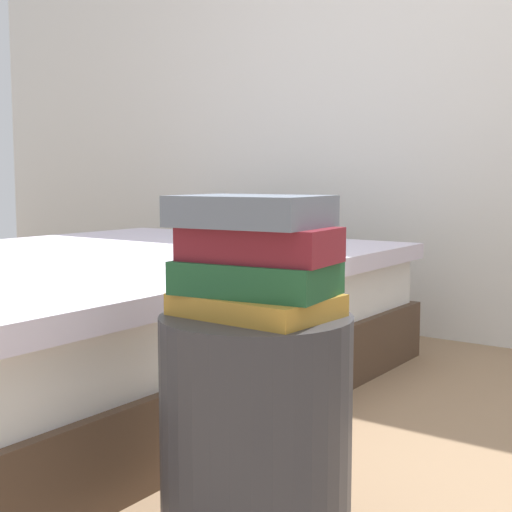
% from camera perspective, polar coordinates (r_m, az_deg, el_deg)
% --- Properties ---
extents(bed, '(1.57, 2.03, 0.62)m').
position_cam_1_polar(bed, '(2.57, -11.64, -4.75)').
color(bed, '#4C3828').
rests_on(bed, ground_plane).
extents(side_table, '(0.37, 0.37, 0.46)m').
position_cam_1_polar(side_table, '(1.41, 0.00, -14.01)').
color(side_table, '#333338').
rests_on(side_table, ground_plane).
extents(book_ochre, '(0.29, 0.21, 0.04)m').
position_cam_1_polar(book_ochre, '(1.35, 0.07, -3.86)').
color(book_ochre, '#B7842D').
rests_on(book_ochre, side_table).
extents(book_forest, '(0.31, 0.22, 0.06)m').
position_cam_1_polar(book_forest, '(1.33, 0.09, -1.74)').
color(book_forest, '#1E512D').
rests_on(book_forest, book_ochre).
extents(book_maroon, '(0.30, 0.18, 0.06)m').
position_cam_1_polar(book_maroon, '(1.32, 0.27, 0.95)').
color(book_maroon, maroon).
rests_on(book_maroon, book_forest).
extents(book_slate, '(0.29, 0.23, 0.06)m').
position_cam_1_polar(book_slate, '(1.33, -0.41, 3.60)').
color(book_slate, slate).
rests_on(book_slate, book_maroon).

